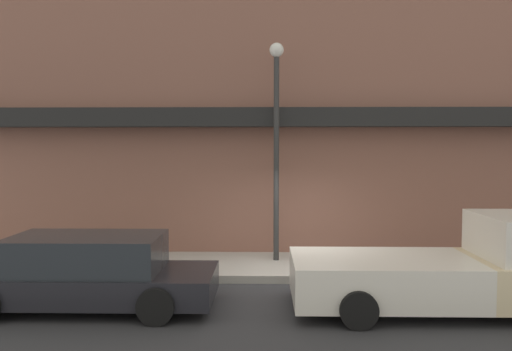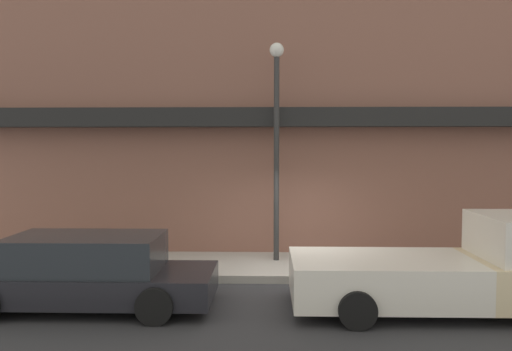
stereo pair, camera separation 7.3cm
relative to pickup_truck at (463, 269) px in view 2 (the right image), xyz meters
name	(u,v)px [view 2 (the right image)]	position (x,y,z in m)	size (l,w,h in m)	color
ground_plane	(296,284)	(-3.02, 1.73, -0.78)	(80.00, 80.00, 0.00)	#2D2D30
sidewalk	(293,267)	(-3.02, 3.01, -0.69)	(36.00, 2.57, 0.18)	#ADA89E
building	(290,103)	(-3.01, 5.78, 3.61)	(19.80, 3.80, 9.36)	brown
pickup_truck	(463,269)	(0.00, 0.00, 0.00)	(5.61, 2.26, 1.81)	beige
parked_car	(87,272)	(-7.10, 0.00, -0.10)	(4.86, 2.00, 1.39)	black
fire_hydrant	(118,254)	(-7.22, 2.39, -0.26)	(0.21, 0.21, 0.68)	#196633
street_lamp	(277,125)	(-3.43, 3.35, 2.83)	(0.36, 0.36, 5.50)	#2D2D2D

